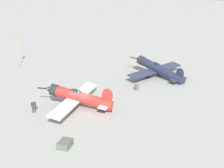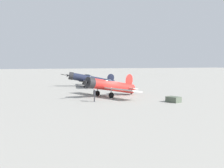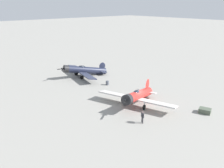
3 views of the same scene
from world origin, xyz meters
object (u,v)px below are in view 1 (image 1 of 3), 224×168
Objects in this scene: airplane_mid_apron at (158,69)px; airplane_foreground at (79,97)px; ground_crew_mechanic at (33,105)px; fuel_drum at (137,87)px; equipment_crate at (65,144)px; windsock_mast at (17,40)px.

airplane_foreground is at bearing 94.82° from airplane_mid_apron.
airplane_mid_apron is at bearing -115.83° from airplane_foreground.
fuel_drum is at bearing 90.49° from ground_crew_mechanic.
ground_crew_mechanic is (3.69, 4.41, -0.54)m from airplane_foreground.
fuel_drum is (2.71, -18.68, 0.06)m from equipment_crate.
fuel_drum is (-0.23, 7.54, -1.01)m from airplane_mid_apron.
airplane_mid_apron is at bearing -88.25° from fuel_drum.
equipment_crate is at bearing 148.31° from windsock_mast.
windsock_mast is at bearing 2.20° from fuel_drum.
airplane_foreground is at bearing 73.83° from ground_crew_mechanic.
airplane_foreground is 9.98m from equipment_crate.
ground_crew_mechanic is 2.08× the size of fuel_drum.
fuel_drum is at bearing -177.80° from windsock_mast.
ground_crew_mechanic is 24.28m from windsock_mast.
equipment_crate is at bearing 0.28° from ground_crew_mechanic.
airplane_foreground reaches higher than ground_crew_mechanic.
airplane_mid_apron is 2.24× the size of windsock_mast.
airplane_mid_apron reaches higher than ground_crew_mechanic.
airplane_foreground is at bearing -57.24° from equipment_crate.
airplane_foreground is 10.74m from fuel_drum.
windsock_mast reaches higher than equipment_crate.
ground_crew_mechanic is 0.31× the size of windsock_mast.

